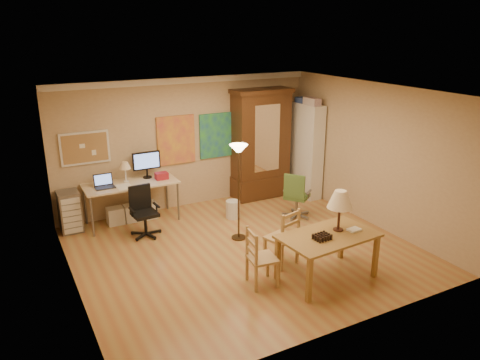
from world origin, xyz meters
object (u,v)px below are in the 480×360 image
dining_table (333,225)px  office_chair_green (296,206)px  office_chair_black (145,223)px  computer_desk (133,197)px  armoire (260,151)px  bookshelf (307,151)px

dining_table → office_chair_green: dining_table is taller
office_chair_black → office_chair_green: office_chair_green is taller
computer_desk → armoire: bearing=1.5°
office_chair_black → bookshelf: size_ratio=0.45×
office_chair_black → dining_table: bearing=-53.3°
dining_table → office_chair_black: bearing=126.7°
office_chair_green → dining_table: bearing=-111.6°
office_chair_green → bookshelf: (0.94, 1.00, 0.78)m
armoire → bookshelf: armoire is taller
office_chair_black → office_chair_green: (2.92, -0.60, 0.00)m
office_chair_black → bookshelf: 3.96m
computer_desk → bookshelf: bookshelf is taller
computer_desk → bookshelf: (3.85, -0.36, 0.54)m
office_chair_black → computer_desk: bearing=89.4°
dining_table → armoire: (0.86, 3.60, 0.19)m
computer_desk → office_chair_black: size_ratio=1.90×
computer_desk → office_chair_green: size_ratio=1.87×
computer_desk → office_chair_black: 0.79m
dining_table → armoire: size_ratio=0.62×
dining_table → computer_desk: 4.10m
office_chair_black → office_chair_green: size_ratio=0.98×
dining_table → computer_desk: dining_table is taller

